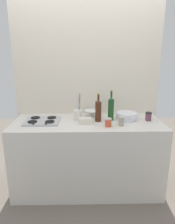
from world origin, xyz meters
TOP-DOWN VIEW (x-y plane):
  - ground_plane at (0.00, 0.00)m, footprint 6.00×6.00m
  - counter_block at (0.00, 0.00)m, footprint 1.80×0.70m
  - backsplash_panel at (0.00, 0.38)m, footprint 1.90×0.06m
  - stovetop_hob at (-0.54, -0.00)m, footprint 0.40×0.35m
  - plate_stack at (0.48, 0.07)m, footprint 0.26×0.26m
  - wine_bottle_leftmost at (0.13, 0.01)m, footprint 0.07×0.07m
  - wine_bottle_mid_left at (0.29, 0.06)m, footprint 0.07×0.07m
  - mixing_bowl at (0.07, 0.20)m, footprint 0.20×0.20m
  - butter_dish at (-0.03, -0.08)m, footprint 0.16×0.11m
  - utensil_crock at (-0.11, 0.06)m, footprint 0.10×0.10m
  - condiment_jar_front at (0.23, -0.18)m, footprint 0.08×0.08m
  - condiment_jar_rear at (0.38, -0.15)m, footprint 0.06×0.06m
  - condiment_jar_spare at (0.75, 0.03)m, footprint 0.08×0.08m

SIDE VIEW (x-z plane):
  - ground_plane at x=0.00m, z-range 0.00..0.00m
  - counter_block at x=0.00m, z-range 0.00..0.90m
  - stovetop_hob at x=-0.54m, z-range 0.89..0.93m
  - butter_dish at x=-0.03m, z-range 0.90..0.97m
  - plate_stack at x=0.48m, z-range 0.90..0.99m
  - mixing_bowl at x=0.07m, z-range 0.90..0.99m
  - condiment_jar_front at x=0.23m, z-range 0.90..1.00m
  - condiment_jar_spare at x=0.75m, z-range 0.90..1.00m
  - condiment_jar_rear at x=0.38m, z-range 0.90..1.01m
  - utensil_crock at x=-0.11m, z-range 0.81..1.14m
  - wine_bottle_leftmost at x=0.13m, z-range 0.87..1.21m
  - wine_bottle_mid_left at x=0.29m, z-range 0.86..1.24m
  - backsplash_panel at x=0.00m, z-range 0.00..2.55m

